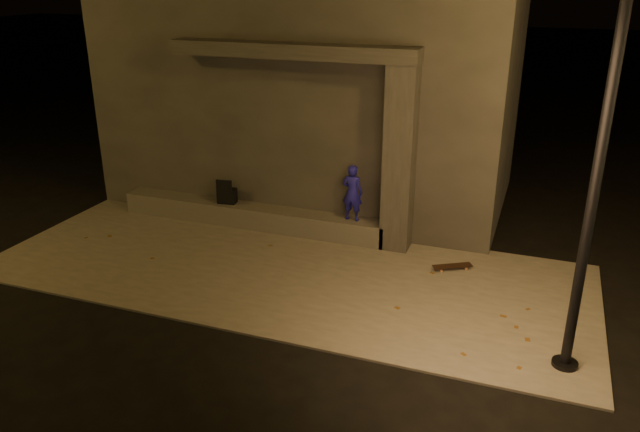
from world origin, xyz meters
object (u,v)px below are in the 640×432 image
at_px(column, 400,160).
at_px(skateboarder, 352,193).
at_px(backpack, 227,195).
at_px(street_lamp_0, 610,98).
at_px(skateboard, 452,266).

distance_m(column, skateboarder, 1.21).
xyz_separation_m(backpack, street_lamp_0, (6.97, -3.14, 3.11)).
height_order(column, skateboarder, column).
bearing_deg(skateboard, column, 121.58).
bearing_deg(column, street_lamp_0, -44.36).
distance_m(skateboarder, skateboard, 2.46).
bearing_deg(skateboarder, skateboard, 166.72).
bearing_deg(street_lamp_0, column, 135.64).
bearing_deg(column, skateboarder, 180.00).
distance_m(skateboarder, backpack, 2.86).
bearing_deg(skateboarder, column, -176.58).
xyz_separation_m(column, skateboard, (1.24, -0.65, -1.73)).
relative_size(skateboarder, skateboard, 1.60).
xyz_separation_m(skateboarder, backpack, (-2.84, 0.00, -0.39)).
height_order(skateboard, street_lamp_0, street_lamp_0).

